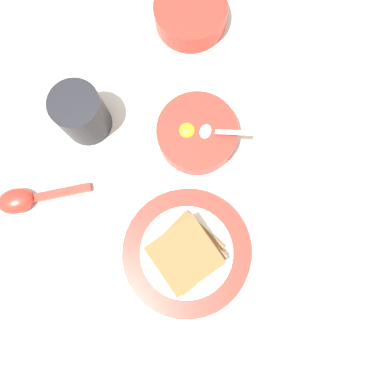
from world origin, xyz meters
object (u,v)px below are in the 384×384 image
congee_bowl (191,13)px  soup_spoon (25,199)px  toast_plate (187,252)px  toast_sandwich (186,253)px  drinking_cup (81,113)px  egg_bowl (197,134)px

congee_bowl → soup_spoon: bearing=158.5°
toast_plate → toast_sandwich: toast_sandwich is taller
toast_sandwich → soup_spoon: bearing=89.9°
toast_sandwich → congee_bowl: bearing=17.2°
congee_bowl → drinking_cup: bearing=156.0°
toast_plate → congee_bowl: size_ratio=1.61×
toast_sandwich → drinking_cup: bearing=55.4°
toast_sandwich → soup_spoon: toast_sandwich is taller
congee_bowl → toast_sandwich: bearing=-162.8°
toast_plate → soup_spoon: 0.28m
egg_bowl → soup_spoon: egg_bowl is taller
toast_sandwich → soup_spoon: size_ratio=0.89×
toast_plate → egg_bowl: bearing=13.2°
egg_bowl → drinking_cup: bearing=100.4°
soup_spoon → congee_bowl: size_ratio=1.13×
congee_bowl → drinking_cup: (-0.24, 0.10, 0.02)m
soup_spoon → egg_bowl: bearing=-50.8°
toast_sandwich → egg_bowl: bearing=12.9°
egg_bowl → toast_plate: 0.19m
toast_sandwich → toast_plate: bearing=-15.9°
egg_bowl → toast_sandwich: egg_bowl is taller
egg_bowl → congee_bowl: egg_bowl is taller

